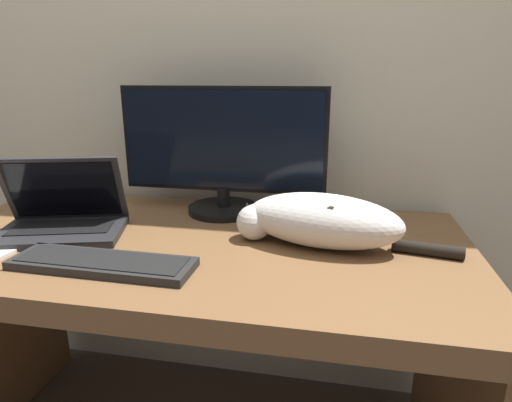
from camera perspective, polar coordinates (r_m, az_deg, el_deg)
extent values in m
cube|color=beige|center=(1.52, -3.85, 21.99)|extent=(6.40, 0.06, 2.60)
cube|color=brown|center=(1.19, -8.63, -6.38)|extent=(1.48, 0.74, 0.06)
cube|color=brown|center=(1.35, 24.31, -22.51)|extent=(0.04, 0.69, 0.67)
cylinder|color=black|center=(1.39, -4.32, -1.07)|extent=(0.23, 0.23, 0.02)
cylinder|color=black|center=(1.38, -4.35, 0.59)|extent=(0.04, 0.04, 0.06)
cube|color=black|center=(1.34, -4.46, 8.15)|extent=(0.65, 0.02, 0.32)
cube|color=black|center=(1.33, -4.58, 8.08)|extent=(0.63, 0.01, 0.30)
cube|color=#232326|center=(1.30, -24.55, -3.84)|extent=(0.37, 0.30, 0.02)
cube|color=black|center=(1.30, -24.43, -3.17)|extent=(0.29, 0.19, 0.00)
cube|color=#232326|center=(1.32, -24.24, 1.47)|extent=(0.34, 0.18, 0.20)
cube|color=black|center=(1.32, -24.30, 1.32)|extent=(0.30, 0.16, 0.17)
cube|color=black|center=(1.05, -19.79, -7.85)|extent=(0.43, 0.13, 0.02)
cube|color=black|center=(1.05, -19.85, -7.30)|extent=(0.40, 0.10, 0.00)
ellipsoid|color=silver|center=(1.11, 8.85, -2.56)|extent=(0.43, 0.25, 0.14)
ellipsoid|color=black|center=(1.09, 9.97, -0.81)|extent=(0.20, 0.16, 0.05)
sphere|color=silver|center=(1.15, -0.22, -2.84)|extent=(0.10, 0.10, 0.10)
cone|color=black|center=(1.14, -1.23, -0.85)|extent=(0.03, 0.03, 0.03)
cone|color=black|center=(1.13, 0.80, -1.08)|extent=(0.03, 0.03, 0.03)
cylinder|color=black|center=(1.14, 21.88, -5.98)|extent=(0.17, 0.06, 0.03)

